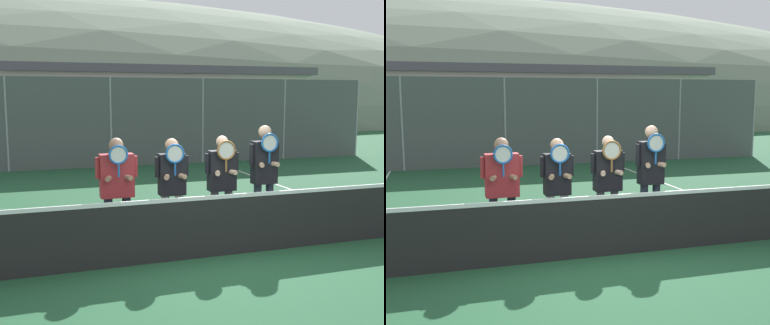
{
  "view_description": "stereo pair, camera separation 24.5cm",
  "coord_description": "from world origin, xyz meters",
  "views": [
    {
      "loc": [
        -2.5,
        -6.32,
        2.33
      ],
      "look_at": [
        -0.05,
        0.97,
        1.26
      ],
      "focal_mm": 45.0,
      "sensor_mm": 36.0,
      "label": 1
    },
    {
      "loc": [
        -2.26,
        -6.4,
        2.33
      ],
      "look_at": [
        -0.05,
        0.97,
        1.26
      ],
      "focal_mm": 45.0,
      "sensor_mm": 36.0,
      "label": 2
    }
  ],
  "objects": [
    {
      "name": "ground_plane",
      "position": [
        0.0,
        0.0,
        0.0
      ],
      "size": [
        120.0,
        120.0,
        0.0
      ],
      "primitive_type": "plane",
      "color": "#1E4C2D"
    },
    {
      "name": "hill_distant",
      "position": [
        0.0,
        54.46,
        0.0
      ],
      "size": [
        128.51,
        71.4,
        24.99
      ],
      "color": "slate",
      "rests_on": "ground_plane"
    },
    {
      "name": "clubhouse_building",
      "position": [
        1.92,
        16.95,
        1.87
      ],
      "size": [
        17.81,
        5.5,
        3.69
      ],
      "color": "beige",
      "rests_on": "ground_plane"
    },
    {
      "name": "fence_back",
      "position": [
        0.0,
        9.48,
        1.47
      ],
      "size": [
        19.27,
        0.06,
        2.93
      ],
      "color": "gray",
      "rests_on": "ground_plane"
    },
    {
      "name": "tennis_net",
      "position": [
        0.0,
        0.0,
        0.47
      ],
      "size": [
        9.75,
        0.09,
        1.01
      ],
      "color": "gray",
      "rests_on": "ground_plane"
    },
    {
      "name": "court_line_right_sideline",
      "position": [
        3.62,
        3.0,
        0.0
      ],
      "size": [
        0.05,
        16.0,
        0.01
      ],
      "primitive_type": "cube",
      "color": "white",
      "rests_on": "ground_plane"
    },
    {
      "name": "player_leftmost",
      "position": [
        -1.31,
        0.74,
        1.03
      ],
      "size": [
        0.63,
        0.34,
        1.72
      ],
      "color": "#232838",
      "rests_on": "ground_plane"
    },
    {
      "name": "player_center_left",
      "position": [
        -0.46,
        0.71,
        0.99
      ],
      "size": [
        0.54,
        0.34,
        1.69
      ],
      "color": "white",
      "rests_on": "ground_plane"
    },
    {
      "name": "player_center_right",
      "position": [
        0.38,
        0.75,
        1.0
      ],
      "size": [
        0.57,
        0.34,
        1.7
      ],
      "color": "#56565B",
      "rests_on": "ground_plane"
    },
    {
      "name": "player_rightmost",
      "position": [
        1.13,
        0.73,
        1.09
      ],
      "size": [
        0.54,
        0.34,
        1.85
      ],
      "color": "#232838",
      "rests_on": "ground_plane"
    },
    {
      "name": "car_left_of_center",
      "position": [
        -1.3,
        11.97,
        0.88
      ],
      "size": [
        4.11,
        2.08,
        1.72
      ],
      "color": "#285638",
      "rests_on": "ground_plane"
    },
    {
      "name": "car_center",
      "position": [
        3.82,
        11.76,
        0.86
      ],
      "size": [
        4.62,
        2.0,
        1.66
      ],
      "color": "slate",
      "rests_on": "ground_plane"
    }
  ]
}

